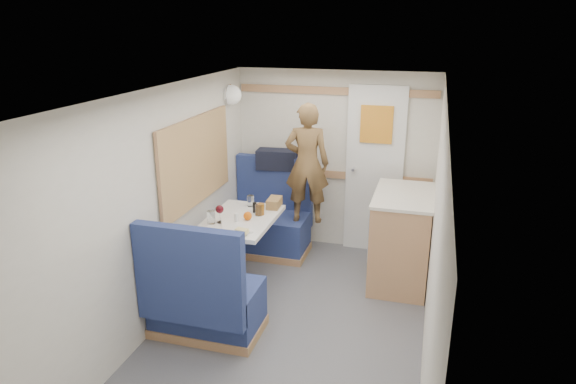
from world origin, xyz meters
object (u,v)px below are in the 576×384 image
(person, at_px, (307,163))
(dinette_table, at_px, (241,233))
(dome_light, at_px, (232,95))
(wine_glass, at_px, (220,210))
(tray, at_px, (237,226))
(orange_fruit, at_px, (248,216))
(tumbler_mid, at_px, (251,201))
(galley_counter, at_px, (401,237))
(cheese_block, at_px, (242,231))
(bench_far, at_px, (269,226))
(beer_glass, at_px, (261,209))
(salt_grinder, at_px, (236,218))
(duffel_bag, at_px, (277,159))
(tumbler_left, at_px, (211,217))
(bench_near, at_px, (204,303))
(bread_loaf, at_px, (274,203))
(pepper_grinder, at_px, (255,207))
(tumbler_right, at_px, (259,210))

(person, bearing_deg, dinette_table, 51.57)
(dome_light, bearing_deg, wine_glass, -76.01)
(tray, distance_m, orange_fruit, 0.16)
(person, distance_m, tumbler_mid, 0.71)
(galley_counter, relative_size, tumbler_mid, 8.22)
(orange_fruit, relative_size, wine_glass, 0.47)
(cheese_block, relative_size, tumbler_mid, 0.97)
(cheese_block, bearing_deg, bench_far, 97.28)
(dinette_table, bearing_deg, wine_glass, -131.07)
(galley_counter, xyz_separation_m, beer_glass, (-1.31, -0.41, 0.31))
(bench_far, xyz_separation_m, beer_glass, (0.16, -0.73, 0.48))
(beer_glass, relative_size, salt_grinder, 1.11)
(duffel_bag, distance_m, cheese_block, 1.52)
(person, relative_size, tumbler_mid, 11.32)
(cheese_block, xyz_separation_m, tumbler_left, (-0.37, 0.17, 0.02))
(bench_far, height_order, tray, bench_far)
(salt_grinder, bearing_deg, person, 64.64)
(galley_counter, xyz_separation_m, orange_fruit, (-1.37, -0.62, 0.31))
(bench_far, height_order, tumbler_left, bench_far)
(duffel_bag, height_order, cheese_block, duffel_bag)
(beer_glass, bearing_deg, bench_near, -98.88)
(tray, relative_size, tumbler_mid, 3.18)
(tray, height_order, cheese_block, cheese_block)
(person, distance_m, duffel_bag, 0.55)
(person, xyz_separation_m, bread_loaf, (-0.23, -0.40, -0.32))
(beer_glass, relative_size, pepper_grinder, 1.07)
(tumbler_right, bearing_deg, salt_grinder, -116.27)
(dome_light, relative_size, galley_counter, 0.22)
(bench_near, relative_size, orange_fruit, 13.19)
(dinette_table, distance_m, orange_fruit, 0.24)
(bench_near, xyz_separation_m, galley_counter, (1.47, 1.41, 0.17))
(tumbler_right, distance_m, bread_loaf, 0.27)
(tumbler_left, height_order, salt_grinder, tumbler_left)
(orange_fruit, relative_size, tumbler_mid, 0.71)
(person, bearing_deg, bench_far, -19.51)
(dome_light, distance_m, orange_fruit, 1.43)
(duffel_bag, height_order, tumbler_mid, duffel_bag)
(bread_loaf, bearing_deg, tray, -106.34)
(galley_counter, xyz_separation_m, wine_glass, (-1.61, -0.71, 0.38))
(pepper_grinder, bearing_deg, salt_grinder, -101.38)
(person, bearing_deg, galley_counter, 159.27)
(wine_glass, bearing_deg, bread_loaf, 56.27)
(wine_glass, bearing_deg, person, 57.76)
(bench_near, bearing_deg, beer_glass, 81.12)
(tumbler_mid, bearing_deg, tumbler_left, -109.38)
(wine_glass, bearing_deg, tumbler_left, -148.34)
(dome_light, height_order, wine_glass, dome_light)
(wine_glass, height_order, beer_glass, wine_glass)
(tray, relative_size, bread_loaf, 1.62)
(bench_near, relative_size, beer_glass, 9.50)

